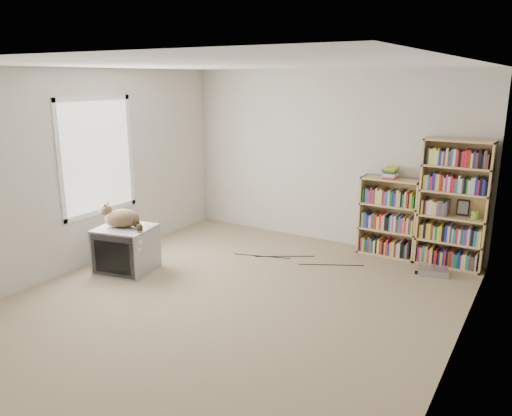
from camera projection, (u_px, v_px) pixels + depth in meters
The scene contains 17 objects.
floor at pixel (235, 301), 5.48m from camera, with size 4.50×5.00×0.01m, color tan.
wall_back at pixel (329, 158), 7.23m from camera, with size 4.50×0.02×2.50m, color beige.
wall_front at pixel (10, 265), 3.10m from camera, with size 4.50×0.02×2.50m, color beige.
wall_left at pixel (85, 170), 6.29m from camera, with size 0.02×5.00×2.50m, color beige.
wall_right at pixel (464, 222), 4.04m from camera, with size 0.02×5.00×2.50m, color beige.
ceiling at pixel (232, 65), 4.85m from camera, with size 4.50×5.00×0.02m, color white.
window at pixel (97, 156), 6.42m from camera, with size 0.02×1.22×1.52m, color white.
crt_tv at pixel (127, 249), 6.30m from camera, with size 0.77×0.72×0.57m.
cat at pixel (125, 221), 6.17m from camera, with size 0.71×0.43×0.51m.
bookcase_tall at pixel (453, 207), 6.34m from camera, with size 0.82×0.30×1.65m.
bookcase_short at pixel (389, 220), 6.82m from camera, with size 0.78×0.30×1.08m.
book_stack at pixel (391, 173), 6.64m from camera, with size 0.18×0.23×0.15m, color red.
green_mug at pixel (475, 215), 6.21m from camera, with size 0.09×0.09×0.10m, color #77B433.
framed_print at pixel (463, 207), 6.36m from camera, with size 0.15×0.01×0.20m, color black.
dvd_player at pixel (433, 271), 6.22m from camera, with size 0.36×0.26×0.08m, color #A2A2A7.
wall_outlet at pixel (115, 232), 6.85m from camera, with size 0.01×0.08×0.13m, color silver.
floor_cables at pixel (294, 255), 6.87m from camera, with size 1.20×0.70×0.01m, color black, non-canonical shape.
Camera 1 is at (2.82, -4.19, 2.38)m, focal length 35.00 mm.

